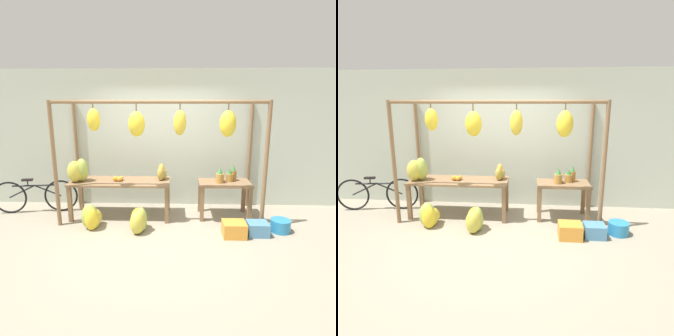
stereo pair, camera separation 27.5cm
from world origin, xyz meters
TOP-DOWN VIEW (x-y plane):
  - ground_plane at (0.00, 0.00)m, footprint 20.00×20.00m
  - shop_wall_back at (0.00, 1.58)m, footprint 8.00×0.08m
  - stall_awning at (0.07, 0.57)m, footprint 3.64×1.25m
  - display_table_main at (-0.75, 0.85)m, footprint 1.86×0.69m
  - display_table_side at (1.20, 0.90)m, footprint 0.97×0.59m
  - banana_pile_on_table at (-1.50, 0.76)m, footprint 0.44×0.45m
  - orange_pile at (-0.79, 0.82)m, footprint 0.19×0.16m
  - pineapple_cluster at (1.22, 0.93)m, footprint 0.41×0.29m
  - banana_pile_ground_left at (-1.17, 0.30)m, footprint 0.40×0.49m
  - banana_pile_ground_right at (-0.33, 0.19)m, footprint 0.37×0.51m
  - fruit_crate_white at (1.25, 0.06)m, footprint 0.37×0.32m
  - blue_bucket at (2.07, 0.26)m, footprint 0.33×0.33m
  - parked_bicycle at (-2.49, 0.98)m, footprint 1.61×0.28m
  - papaya_pile at (0.02, 0.94)m, footprint 0.21×0.32m
  - fruit_crate_purple at (1.65, 0.12)m, footprint 0.33×0.29m

SIDE VIEW (x-z plane):
  - ground_plane at x=0.00m, z-range 0.00..0.00m
  - blue_bucket at x=2.07m, z-range 0.00..0.21m
  - fruit_crate_purple at x=1.65m, z-range 0.00..0.22m
  - fruit_crate_white at x=1.25m, z-range 0.00..0.24m
  - banana_pile_ground_left at x=-1.17m, z-range -0.03..0.41m
  - banana_pile_ground_right at x=-0.33m, z-range -0.01..0.41m
  - parked_bicycle at x=-2.49m, z-range -0.01..0.69m
  - display_table_side at x=1.20m, z-range 0.20..0.89m
  - display_table_main at x=-0.75m, z-range 0.26..0.97m
  - orange_pile at x=-0.79m, z-range 0.71..0.80m
  - pineapple_cluster at x=1.22m, z-range 0.64..0.97m
  - papaya_pile at x=0.02m, z-range 0.69..0.98m
  - banana_pile_on_table at x=-1.50m, z-range 0.69..1.12m
  - shop_wall_back at x=0.00m, z-range 0.00..2.80m
  - stall_awning at x=0.07m, z-range 0.54..2.72m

